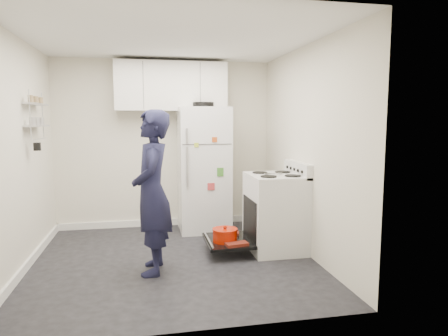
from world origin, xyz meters
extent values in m
cube|color=black|center=(0.00, 0.00, 0.00)|extent=(3.20, 3.20, 0.01)
cube|color=white|center=(0.00, 0.00, 2.50)|extent=(3.20, 3.20, 0.01)
cube|color=beige|center=(0.00, 1.60, 1.25)|extent=(3.20, 0.01, 2.50)
cube|color=beige|center=(0.00, -1.60, 1.25)|extent=(3.20, 0.01, 2.50)
cube|color=beige|center=(-1.60, 0.00, 1.25)|extent=(0.01, 3.20, 2.50)
cube|color=beige|center=(1.60, 0.00, 1.25)|extent=(0.01, 3.20, 2.50)
cube|color=white|center=(-1.59, 0.00, 0.05)|extent=(0.03, 3.20, 0.10)
cube|color=white|center=(0.00, 1.59, 0.05)|extent=(3.20, 0.03, 0.10)
cube|color=silver|center=(1.28, 0.15, 0.46)|extent=(0.65, 0.76, 0.92)
cube|color=black|center=(1.21, 0.15, 0.40)|extent=(0.53, 0.60, 0.52)
cube|color=orange|center=(1.48, 0.15, 0.40)|extent=(0.02, 0.56, 0.46)
cylinder|color=black|center=(1.26, 0.15, 0.22)|extent=(0.34, 0.34, 0.02)
cube|color=silver|center=(1.56, 0.15, 1.01)|extent=(0.08, 0.76, 0.18)
cube|color=silver|center=(1.28, 0.15, 0.94)|extent=(0.65, 0.76, 0.03)
cube|color=#B2B2B7|center=(1.23, 0.10, 0.97)|extent=(0.22, 0.03, 0.01)
cube|color=black|center=(0.68, 0.15, 0.14)|extent=(0.55, 0.70, 0.03)
cylinder|color=#B2B2B7|center=(0.43, 0.15, 0.18)|extent=(0.02, 0.66, 0.02)
cylinder|color=#B01802|center=(0.62, 0.08, 0.23)|extent=(0.29, 0.29, 0.14)
cylinder|color=#B01802|center=(0.62, 0.08, 0.31)|extent=(0.31, 0.31, 0.02)
sphere|color=#B01802|center=(0.62, 0.08, 0.34)|extent=(0.04, 0.04, 0.04)
cube|color=#9D2311|center=(0.73, -0.10, 0.18)|extent=(0.28, 0.17, 0.04)
cube|color=#9D2311|center=(0.73, 0.35, 0.18)|extent=(0.28, 0.18, 0.04)
cube|color=silver|center=(0.54, 1.25, 0.90)|extent=(0.72, 0.70, 1.80)
cube|color=#4C4C4C|center=(0.54, 0.90, 1.29)|extent=(0.68, 0.01, 0.01)
cube|color=#B2B2B7|center=(0.26, 0.88, 1.41)|extent=(0.03, 0.03, 0.20)
cube|color=#B2B2B7|center=(0.26, 0.88, 0.99)|extent=(0.03, 0.03, 0.55)
cylinder|color=black|center=(0.54, 1.25, 1.84)|extent=(0.30, 0.30, 0.07)
cube|color=#C33739|center=(0.59, 0.89, 0.70)|extent=(0.10, 0.01, 0.10)
cube|color=#BF4B16|center=(0.64, 0.89, 1.35)|extent=(0.07, 0.01, 0.07)
cube|color=#3F822B|center=(0.72, 0.89, 0.90)|extent=(0.09, 0.01, 0.12)
cube|color=#B6C92F|center=(0.39, 0.89, 1.28)|extent=(0.06, 0.01, 0.06)
cube|color=silver|center=(0.10, 1.43, 2.10)|extent=(1.60, 0.33, 0.70)
cube|color=#B2B2B7|center=(-1.52, 0.50, 1.80)|extent=(0.14, 0.60, 0.02)
cube|color=#B2B2B7|center=(-1.52, 0.50, 1.55)|extent=(0.14, 0.60, 0.02)
cylinder|color=black|center=(-1.49, 0.32, 1.32)|extent=(0.08, 0.08, 0.09)
imported|color=#161732|center=(-0.24, -0.29, 0.86)|extent=(0.46, 0.66, 1.73)
camera|label=1|loc=(-0.30, -4.49, 1.62)|focal=32.00mm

